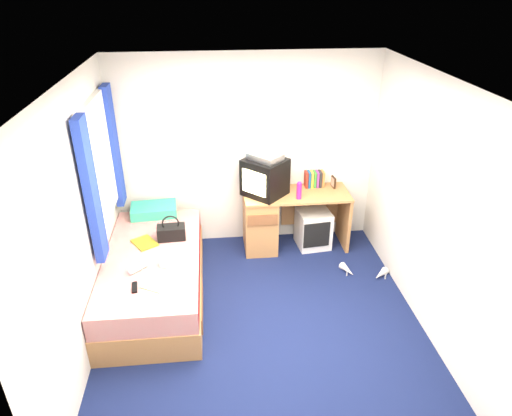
{
  "coord_description": "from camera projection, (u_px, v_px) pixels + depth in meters",
  "views": [
    {
      "loc": [
        -0.42,
        -3.55,
        3.18
      ],
      "look_at": [
        0.01,
        0.7,
        0.95
      ],
      "focal_mm": 32.0,
      "sensor_mm": 36.0,
      "label": 1
    }
  ],
  "objects": [
    {
      "name": "bed",
      "position": [
        155.0,
        275.0,
        4.9
      ],
      "size": [
        1.01,
        2.0,
        0.54
      ],
      "color": "#AF7B49",
      "rests_on": "ground"
    },
    {
      "name": "colour_swatch_fan",
      "position": [
        151.0,
        289.0,
        4.25
      ],
      "size": [
        0.22,
        0.16,
        0.01
      ],
      "primitive_type": "cube",
      "rotation": [
        0.0,
        0.0,
        -0.5
      ],
      "color": "yellow",
      "rests_on": "bed"
    },
    {
      "name": "pillow",
      "position": [
        154.0,
        210.0,
        5.53
      ],
      "size": [
        0.57,
        0.39,
        0.12
      ],
      "primitive_type": "cube",
      "rotation": [
        0.0,
        0.0,
        0.08
      ],
      "color": "teal",
      "rests_on": "bed"
    },
    {
      "name": "desk",
      "position": [
        274.0,
        218.0,
        5.75
      ],
      "size": [
        1.3,
        0.55,
        0.75
      ],
      "color": "#AF7B49",
      "rests_on": "ground"
    },
    {
      "name": "storage_cube",
      "position": [
        313.0,
        228.0,
        5.84
      ],
      "size": [
        0.43,
        0.43,
        0.49
      ],
      "primitive_type": "cube",
      "rotation": [
        0.0,
        0.0,
        0.11
      ],
      "color": "silver",
      "rests_on": "ground"
    },
    {
      "name": "book_row",
      "position": [
        314.0,
        179.0,
        5.74
      ],
      "size": [
        0.24,
        0.13,
        0.2
      ],
      "color": "maroon",
      "rests_on": "desk"
    },
    {
      "name": "crt_tv",
      "position": [
        265.0,
        177.0,
        5.47
      ],
      "size": [
        0.62,
        0.62,
        0.45
      ],
      "rotation": [
        0.0,
        0.0,
        -0.76
      ],
      "color": "black",
      "rests_on": "desk"
    },
    {
      "name": "vcr",
      "position": [
        265.0,
        157.0,
        5.36
      ],
      "size": [
        0.45,
        0.46,
        0.07
      ],
      "primitive_type": "cube",
      "rotation": [
        0.0,
        0.0,
        -0.81
      ],
      "color": "#AEAFB0",
      "rests_on": "crt_tv"
    },
    {
      "name": "pink_water_bottle",
      "position": [
        299.0,
        191.0,
        5.43
      ],
      "size": [
        0.07,
        0.07,
        0.2
      ],
      "primitive_type": "cylinder",
      "rotation": [
        0.0,
        0.0,
        0.22
      ],
      "color": "#D01D75",
      "rests_on": "desk"
    },
    {
      "name": "window_assembly",
      "position": [
        102.0,
        165.0,
        4.64
      ],
      "size": [
        0.11,
        1.42,
        1.4
      ],
      "color": "silver",
      "rests_on": "room_shell"
    },
    {
      "name": "room_shell",
      "position": [
        263.0,
        194.0,
        3.97
      ],
      "size": [
        3.4,
        3.4,
        3.4
      ],
      "color": "white",
      "rests_on": "ground"
    },
    {
      "name": "magazine",
      "position": [
        145.0,
        243.0,
        4.96
      ],
      "size": [
        0.33,
        0.35,
        0.01
      ],
      "primitive_type": "cube",
      "rotation": [
        0.0,
        0.0,
        0.57
      ],
      "color": "yellow",
      "rests_on": "bed"
    },
    {
      "name": "remote_control",
      "position": [
        135.0,
        287.0,
        4.26
      ],
      "size": [
        0.07,
        0.16,
        0.02
      ],
      "primitive_type": "cube",
      "rotation": [
        0.0,
        0.0,
        0.12
      ],
      "color": "black",
      "rests_on": "bed"
    },
    {
      "name": "aerosol_can",
      "position": [
        286.0,
        185.0,
        5.61
      ],
      "size": [
        0.05,
        0.05,
        0.17
      ],
      "primitive_type": "cylinder",
      "rotation": [
        0.0,
        0.0,
        -0.08
      ],
      "color": "silver",
      "rests_on": "desk"
    },
    {
      "name": "water_bottle",
      "position": [
        138.0,
        267.0,
        4.51
      ],
      "size": [
        0.19,
        0.19,
        0.07
      ],
      "primitive_type": "cylinder",
      "rotation": [
        0.0,
        1.57,
        0.75
      ],
      "color": "white",
      "rests_on": "bed"
    },
    {
      "name": "picture_frame",
      "position": [
        333.0,
        182.0,
        5.72
      ],
      "size": [
        0.03,
        0.12,
        0.14
      ],
      "primitive_type": "cube",
      "rotation": [
        0.0,
        0.0,
        0.12
      ],
      "color": "black",
      "rests_on": "desk"
    },
    {
      "name": "ground",
      "position": [
        262.0,
        322.0,
        4.64
      ],
      "size": [
        3.4,
        3.4,
        0.0
      ],
      "primitive_type": "plane",
      "color": "#0C1438",
      "rests_on": "ground"
    },
    {
      "name": "white_heels",
      "position": [
        364.0,
        272.0,
        5.34
      ],
      "size": [
        0.56,
        0.35,
        0.09
      ],
      "color": "silver",
      "rests_on": "ground"
    },
    {
      "name": "towel",
      "position": [
        177.0,
        260.0,
        4.6
      ],
      "size": [
        0.34,
        0.32,
        0.09
      ],
      "primitive_type": "cube",
      "rotation": [
        0.0,
        0.0,
        -0.43
      ],
      "color": "silver",
      "rests_on": "bed"
    },
    {
      "name": "handbag",
      "position": [
        171.0,
        232.0,
        5.02
      ],
      "size": [
        0.31,
        0.19,
        0.29
      ],
      "rotation": [
        0.0,
        0.0,
        0.05
      ],
      "color": "black",
      "rests_on": "bed"
    }
  ]
}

